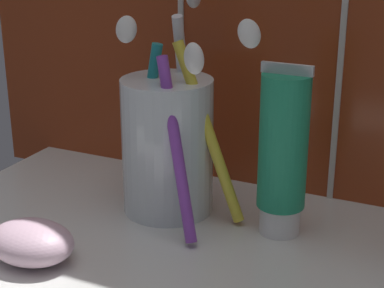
% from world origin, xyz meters
% --- Properties ---
extents(toothbrush_cup, '(0.13, 0.14, 0.19)m').
position_xyz_m(toothbrush_cup, '(-0.10, 0.07, 0.08)').
color(toothbrush_cup, silver).
rests_on(toothbrush_cup, sink_counter).
extents(toothpaste_tube, '(0.04, 0.04, 0.14)m').
position_xyz_m(toothpaste_tube, '(-0.01, 0.07, 0.09)').
color(toothpaste_tube, white).
rests_on(toothpaste_tube, sink_counter).
extents(soap_bar, '(0.07, 0.05, 0.03)m').
position_xyz_m(soap_bar, '(-0.15, -0.05, 0.04)').
color(soap_bar, '#DBB2C6').
rests_on(soap_bar, sink_counter).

